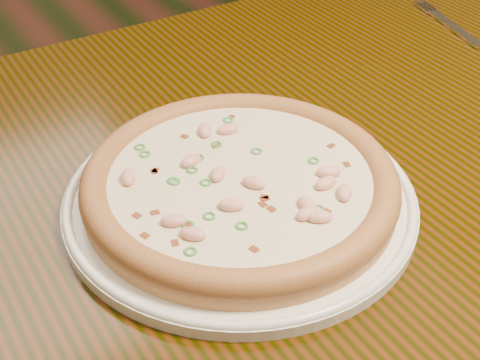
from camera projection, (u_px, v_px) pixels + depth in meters
hero_table at (303, 212)px, 0.81m from camera, size 1.20×0.80×0.75m
plate at (240, 197)px, 0.66m from camera, size 0.35×0.35×0.02m
pizza at (240, 183)px, 0.65m from camera, size 0.31×0.31×0.03m
fork at (450, 24)px, 1.01m from camera, size 0.06×0.17×0.00m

